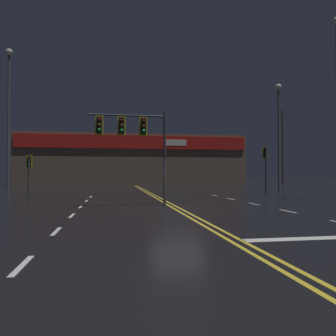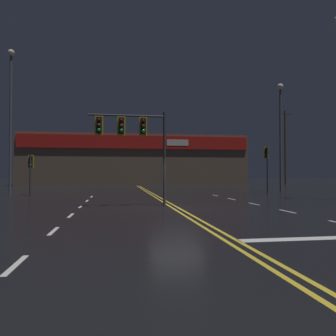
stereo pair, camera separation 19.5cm
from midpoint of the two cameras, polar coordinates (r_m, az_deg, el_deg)
ground_plane at (r=15.74m, az=1.33°, el=-7.12°), size 200.00×200.00×0.00m
road_markings at (r=14.61m, az=5.58°, el=-7.58°), size 13.87×60.00×0.01m
traffic_signal_median at (r=17.18m, az=-6.72°, el=6.25°), size 4.02×0.36×4.95m
traffic_signal_corner_northwest at (r=27.02m, az=-23.22°, el=0.34°), size 0.42×0.36×3.11m
traffic_signal_corner_northeast at (r=28.91m, az=16.41°, el=1.50°), size 0.42×0.36×3.97m
streetlight_near_right at (r=31.94m, az=18.55°, el=7.38°), size 0.56×0.56×9.95m
streetlight_far_left at (r=31.22m, az=-26.15°, el=9.95°), size 0.56×0.56×12.27m
building_backdrop at (r=52.10m, az=-6.21°, el=1.32°), size 33.56×10.23×7.54m
utility_pole_row at (r=48.35m, az=-2.51°, el=3.57°), size 47.41×0.26×11.64m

